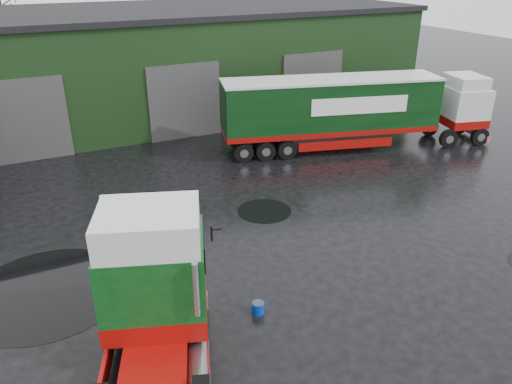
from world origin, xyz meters
TOP-DOWN VIEW (x-y plane):
  - ground at (0.00, 0.00)m, footprint 100.00×100.00m
  - warehouse at (2.00, 20.00)m, footprint 32.40×12.40m
  - hero_tractor at (-4.50, -3.00)m, footprint 4.69×6.94m
  - lorry_right at (8.00, 9.00)m, footprint 14.24×5.99m
  - wash_bucket at (-1.12, -1.32)m, footprint 0.35×0.35m
  - tree_back_a at (-6.00, 30.00)m, footprint 4.40×4.40m
  - tree_back_b at (10.00, 30.00)m, footprint 4.40×4.40m
  - puddle_1 at (1.84, 4.14)m, footprint 2.13×2.13m
  - puddle_2 at (-6.35, 2.32)m, footprint 4.82×4.82m

SIDE VIEW (x-z plane):
  - ground at x=0.00m, z-range 0.00..0.00m
  - puddle_1 at x=1.84m, z-range 0.00..0.01m
  - puddle_2 at x=-6.35m, z-range 0.00..0.01m
  - wash_bucket at x=-1.12m, z-range 0.00..0.33m
  - lorry_right at x=8.00m, z-range 0.00..3.70m
  - hero_tractor at x=-4.50m, z-range 0.00..3.98m
  - warehouse at x=2.00m, z-range 0.01..6.31m
  - tree_back_b at x=10.00m, z-range 0.00..7.50m
  - tree_back_a at x=-6.00m, z-range 0.00..9.50m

